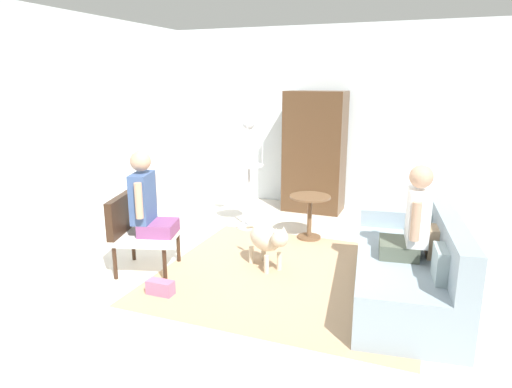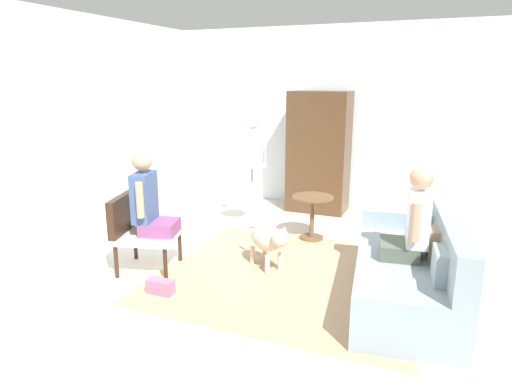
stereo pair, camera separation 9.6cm
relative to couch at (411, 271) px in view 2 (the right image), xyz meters
The scene contains 13 objects.
ground_plane 1.43m from the couch, behind, with size 7.23×7.23×0.00m, color beige.
back_wall 3.60m from the couch, 113.99° to the left, with size 6.32×0.12×2.90m, color silver.
left_wall 4.47m from the couch, behind, with size 0.12×6.63×2.90m, color silver.
area_rug 1.27m from the couch, behind, with size 2.75×2.57×0.01m, color tan.
couch is the anchor object (origin of this frame).
armchair 2.89m from the couch, behind, with size 0.79×0.78×0.84m.
person_on_couch 0.50m from the couch, 130.15° to the right, with size 0.46×0.56×0.86m.
person_on_armchair 2.78m from the couch, behind, with size 0.52×0.53×0.91m.
round_end_table 1.91m from the couch, 135.05° to the left, with size 0.54×0.54×0.59m.
dog 1.55m from the couch, behind, with size 0.66×0.53×0.55m.
bird_cage_stand 2.76m from the couch, 146.87° to the left, with size 0.42×0.42×1.56m.
armoire_cabinet 3.24m from the couch, 121.24° to the left, with size 0.92×0.56×1.89m, color #4C331E.
handbag 2.43m from the couch, 161.21° to the right, with size 0.27×0.13×0.14m, color #D8668C.
Camera 2 is at (1.57, -4.28, 2.06)m, focal length 31.90 mm.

